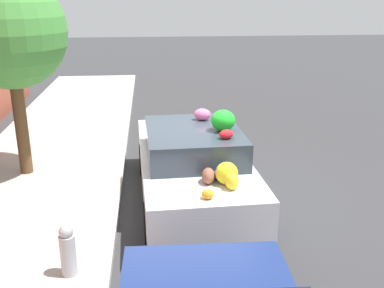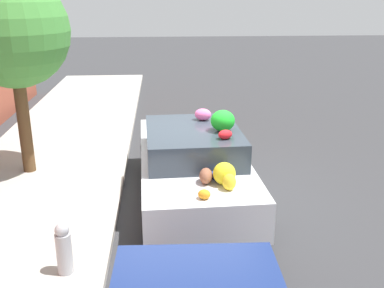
{
  "view_description": "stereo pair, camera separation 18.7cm",
  "coord_description": "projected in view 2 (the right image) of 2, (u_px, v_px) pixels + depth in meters",
  "views": [
    {
      "loc": [
        -7.23,
        0.53,
        3.54
      ],
      "look_at": [
        0.0,
        -0.17,
        1.06
      ],
      "focal_mm": 42.0,
      "sensor_mm": 36.0,
      "label": 1
    },
    {
      "loc": [
        -7.24,
        0.35,
        3.54
      ],
      "look_at": [
        0.0,
        -0.17,
        1.06
      ],
      "focal_mm": 42.0,
      "sensor_mm": 36.0,
      "label": 2
    }
  ],
  "objects": [
    {
      "name": "ground_plane",
      "position": [
        183.0,
        200.0,
        8.01
      ],
      "size": [
        60.0,
        60.0,
        0.0
      ],
      "primitive_type": "plane",
      "color": "#38383A"
    },
    {
      "name": "fire_hydrant",
      "position": [
        64.0,
        249.0,
        5.64
      ],
      "size": [
        0.2,
        0.2,
        0.7
      ],
      "color": "#B2B2B7",
      "rests_on": "sidewalk_curb"
    },
    {
      "name": "street_tree",
      "position": [
        13.0,
        33.0,
        8.13
      ],
      "size": [
        2.07,
        2.07,
        3.75
      ],
      "color": "brown",
      "rests_on": "sidewalk_curb"
    },
    {
      "name": "sidewalk_curb",
      "position": [
        28.0,
        202.0,
        7.8
      ],
      "size": [
        24.0,
        3.2,
        0.12
      ],
      "color": "#B2ADA3",
      "rests_on": "ground"
    },
    {
      "name": "art_car",
      "position": [
        193.0,
        163.0,
        7.74
      ],
      "size": [
        4.29,
        1.9,
        1.72
      ],
      "rotation": [
        0.0,
        0.0,
        0.04
      ],
      "color": "silver",
      "rests_on": "ground"
    }
  ]
}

